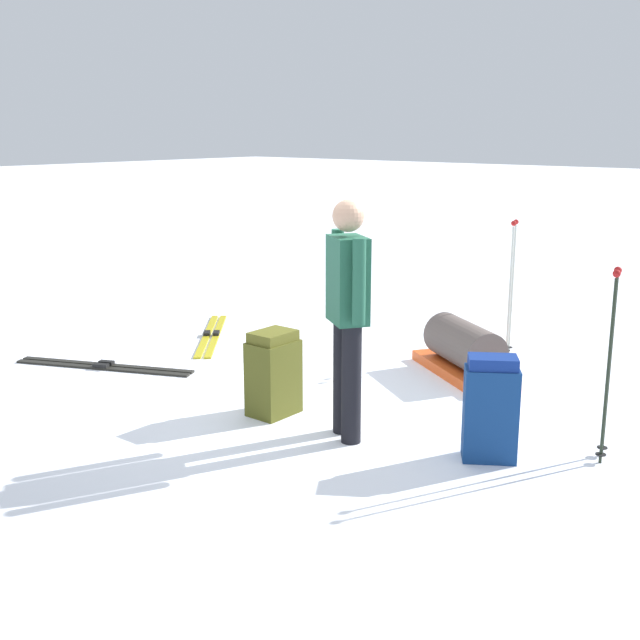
# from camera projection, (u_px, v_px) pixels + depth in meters

# --- Properties ---
(ground_plane) EXTENTS (80.00, 80.00, 0.00)m
(ground_plane) POSITION_uv_depth(u_px,v_px,m) (320.00, 404.00, 6.41)
(ground_plane) COLOR white
(skier_standing) EXTENTS (0.37, 0.49, 1.70)m
(skier_standing) POSITION_uv_depth(u_px,v_px,m) (348.00, 308.00, 5.52)
(skier_standing) COLOR black
(skier_standing) RESTS_ON ground_plane
(ski_pair_near) EXTENTS (0.89, 1.66, 0.05)m
(ski_pair_near) POSITION_uv_depth(u_px,v_px,m) (104.00, 366.00, 7.39)
(ski_pair_near) COLOR black
(ski_pair_near) RESTS_ON ground_plane
(ski_pair_far) EXTENTS (1.42, 1.29, 0.05)m
(ski_pair_far) POSITION_uv_depth(u_px,v_px,m) (212.00, 335.00, 8.51)
(ski_pair_far) COLOR gold
(ski_pair_far) RESTS_ON ground_plane
(backpack_large_dark) EXTENTS (0.37, 0.28, 0.66)m
(backpack_large_dark) POSITION_uv_depth(u_px,v_px,m) (273.00, 374.00, 6.13)
(backpack_large_dark) COLOR #4D4F1A
(backpack_large_dark) RESTS_ON ground_plane
(backpack_bright) EXTENTS (0.38, 0.42, 0.72)m
(backpack_bright) POSITION_uv_depth(u_px,v_px,m) (491.00, 409.00, 5.28)
(backpack_bright) COLOR navy
(backpack_bright) RESTS_ON ground_plane
(ski_poles_planted_near) EXTENTS (0.19, 0.11, 1.32)m
(ski_poles_planted_near) POSITION_uv_depth(u_px,v_px,m) (512.00, 281.00, 7.64)
(ski_poles_planted_near) COLOR #B7C0B6
(ski_poles_planted_near) RESTS_ON ground_plane
(ski_poles_planted_far) EXTENTS (0.19, 0.11, 1.30)m
(ski_poles_planted_far) POSITION_uv_depth(u_px,v_px,m) (610.00, 356.00, 5.18)
(ski_poles_planted_far) COLOR black
(ski_poles_planted_far) RESTS_ON ground_plane
(gear_sled) EXTENTS (1.03, 1.27, 0.49)m
(gear_sled) POSITION_uv_depth(u_px,v_px,m) (464.00, 351.00, 7.12)
(gear_sled) COLOR #E8541D
(gear_sled) RESTS_ON ground_plane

